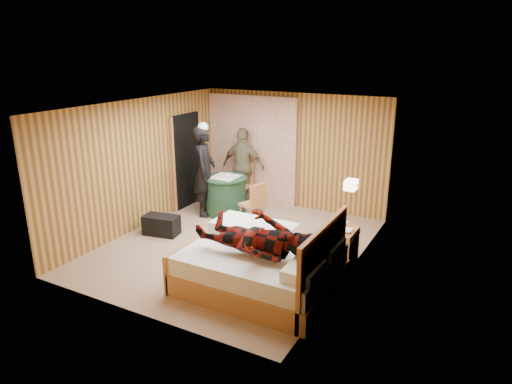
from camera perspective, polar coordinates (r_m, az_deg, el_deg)
The scene contains 23 objects.
floor at distance 8.27m, azimuth -2.63°, elevation -6.70°, with size 4.20×5.00×0.01m, color #9F8669.
ceiling at distance 7.59m, azimuth -2.90°, elevation 10.76°, with size 4.20×5.00×0.01m, color silver.
wall_back at distance 9.99m, azimuth 4.69°, elevation 5.14°, with size 4.20×0.02×2.50m, color #C1894A.
wall_left at distance 9.07m, azimuth -14.21°, elevation 3.36°, with size 0.02×5.00×2.50m, color #C1894A.
wall_right at distance 7.03m, azimuth 12.07°, elevation -0.64°, with size 0.02×5.00×2.50m, color #C1894A.
curtain at distance 10.38m, azimuth -0.54°, elevation 5.39°, with size 2.20×0.08×2.40m, color silver.
doorway at distance 10.14m, azimuth -8.65°, elevation 3.88°, with size 0.06×0.90×2.05m, color black.
wall_lamp at distance 7.47m, azimuth 11.80°, elevation 0.88°, with size 0.26×0.24×0.16m.
bed at distance 6.79m, azimuth 0.83°, elevation -9.21°, with size 2.19×1.73×1.19m.
nightstand at distance 7.67m, azimuth 10.64°, elevation -6.56°, with size 0.44×0.60×0.58m.
round_table at distance 9.71m, azimuth -3.83°, elevation -0.35°, with size 0.92×0.92×0.82m.
chair_far at distance 10.26m, azimuth -1.73°, elevation 1.44°, with size 0.46×0.46×0.93m.
chair_near at distance 8.93m, azimuth -0.15°, elevation -1.18°, with size 0.52×0.52×0.90m.
duffel_bag at distance 8.85m, azimuth -11.74°, elevation -4.06°, with size 0.66×0.35×0.37m, color black.
sneaker_left at distance 8.68m, azimuth -3.29°, elevation -5.03°, with size 0.28×0.12×0.13m, color white.
sneaker_right at distance 9.03m, azimuth 0.38°, elevation -4.05°, with size 0.30×0.12×0.13m, color white.
woman_standing at distance 9.54m, azimuth -6.45°, elevation 2.59°, with size 0.69×0.45×1.89m, color black.
man_at_table at distance 10.21m, azimuth -1.58°, elevation 3.23°, with size 1.01×0.42×1.72m, color #746D4D.
man_on_bed at distance 6.31m, azimuth 0.14°, elevation -4.59°, with size 1.77×0.67×0.86m, color #660F09.
book_lower at distance 7.52m, azimuth 10.65°, elevation -4.67°, with size 0.17×0.22×0.02m, color white.
book_upper at distance 7.51m, azimuth 10.66°, elevation -4.53°, with size 0.16×0.22×0.02m, color white.
cup_nightstand at distance 7.66m, azimuth 11.09°, elevation -3.97°, with size 0.10×0.10×0.09m, color white.
cup_table at distance 9.48m, azimuth -3.53°, elevation 2.08°, with size 0.12×0.12×0.10m, color white.
Camera 1 is at (3.92, -6.43, 3.42)m, focal length 32.00 mm.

